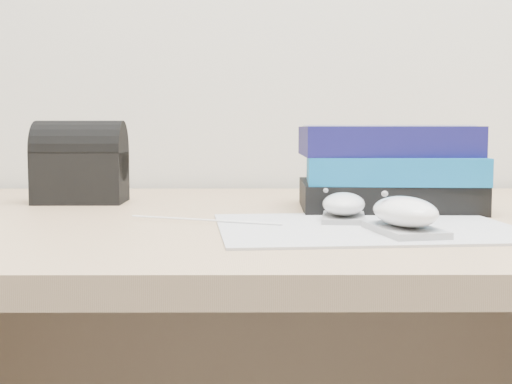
{
  "coord_description": "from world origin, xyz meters",
  "views": [
    {
      "loc": [
        -0.08,
        0.63,
        0.85
      ],
      "look_at": [
        -0.08,
        1.46,
        0.77
      ],
      "focal_mm": 50.0,
      "sensor_mm": 36.0,
      "label": 1
    }
  ],
  "objects_px": {
    "mouse_front": "(405,215)",
    "mouse_rear": "(344,206)",
    "desk": "(310,368)",
    "pouch": "(81,163)",
    "book_stack": "(387,168)"
  },
  "relations": [
    {
      "from": "desk",
      "to": "mouse_rear",
      "type": "bearing_deg",
      "value": -79.63
    },
    {
      "from": "mouse_rear",
      "to": "book_stack",
      "type": "relative_size",
      "value": 0.4
    },
    {
      "from": "mouse_rear",
      "to": "pouch",
      "type": "distance_m",
      "value": 0.44
    },
    {
      "from": "desk",
      "to": "mouse_front",
      "type": "height_order",
      "value": "mouse_front"
    },
    {
      "from": "mouse_rear",
      "to": "mouse_front",
      "type": "height_order",
      "value": "mouse_front"
    },
    {
      "from": "mouse_front",
      "to": "desk",
      "type": "bearing_deg",
      "value": 107.14
    },
    {
      "from": "mouse_front",
      "to": "mouse_rear",
      "type": "bearing_deg",
      "value": 115.94
    },
    {
      "from": "desk",
      "to": "pouch",
      "type": "height_order",
      "value": "pouch"
    },
    {
      "from": "mouse_rear",
      "to": "mouse_front",
      "type": "xyz_separation_m",
      "value": [
        0.05,
        -0.11,
        0.0
      ]
    },
    {
      "from": "mouse_rear",
      "to": "desk",
      "type": "bearing_deg",
      "value": 100.37
    },
    {
      "from": "mouse_rear",
      "to": "pouch",
      "type": "height_order",
      "value": "pouch"
    },
    {
      "from": "mouse_rear",
      "to": "pouch",
      "type": "bearing_deg",
      "value": 148.14
    },
    {
      "from": "desk",
      "to": "pouch",
      "type": "xyz_separation_m",
      "value": [
        -0.35,
        0.08,
        0.3
      ]
    },
    {
      "from": "desk",
      "to": "mouse_rear",
      "type": "relative_size",
      "value": 16.12
    },
    {
      "from": "mouse_front",
      "to": "pouch",
      "type": "xyz_separation_m",
      "value": [
        -0.43,
        0.34,
        0.04
      ]
    }
  ]
}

